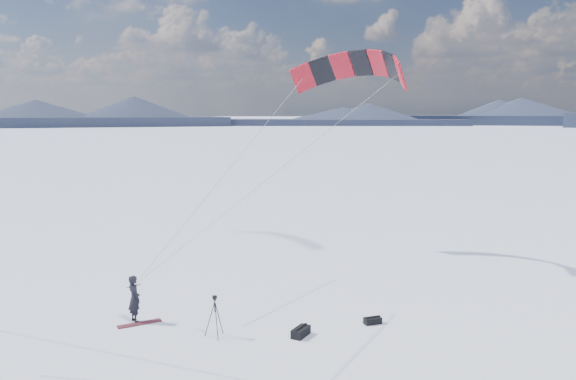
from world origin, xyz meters
TOP-DOWN VIEW (x-y plane):
  - ground at (0.00, 0.00)m, footprint 1800.00×1800.00m
  - horizon_hills at (-0.00, -0.00)m, footprint 704.00×704.42m
  - snow_tracks at (-1.44, -0.32)m, footprint 13.93×10.25m
  - snowkiter at (-2.62, 4.38)m, footprint 0.49×0.67m
  - snowboard at (-2.55, 4.06)m, footprint 1.55×0.34m
  - tripod at (-0.70, 1.65)m, footprint 0.66×0.62m
  - gear_bag_a at (1.77, 0.23)m, footprint 0.86×0.71m
  - gear_bag_b at (4.55, -0.13)m, footprint 0.66×0.41m
  - power_kite at (9.98, 8.25)m, footprint 14.06×7.05m

SIDE VIEW (x-z plane):
  - ground at x=0.00m, z-range 0.00..0.00m
  - snowkiter at x=-2.62m, z-range -0.85..0.85m
  - snow_tracks at x=-1.44m, z-range 0.00..0.01m
  - snowboard at x=-2.55m, z-range 0.00..0.04m
  - gear_bag_b at x=4.55m, z-range -0.02..0.26m
  - gear_bag_a at x=1.77m, z-range -0.02..0.33m
  - tripod at x=-0.70m, z-range 0.20..1.63m
  - horizon_hills at x=0.00m, z-range -0.99..7.01m
  - power_kite at x=9.98m, z-range 4.94..14.20m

